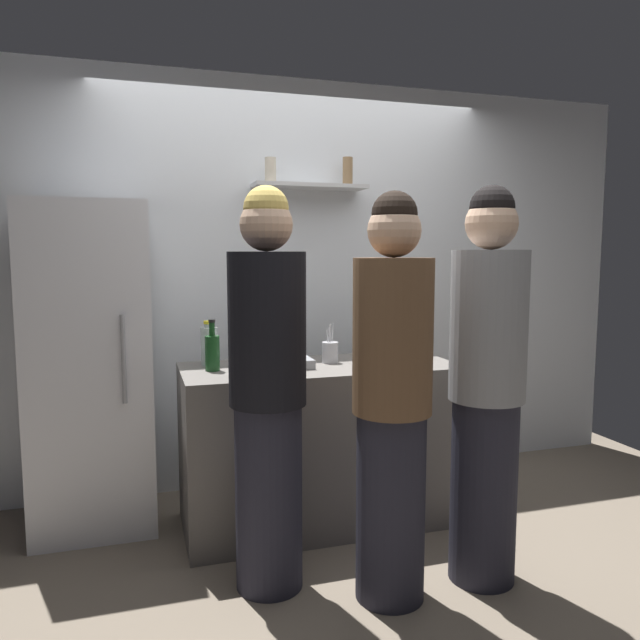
# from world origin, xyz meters

# --- Properties ---
(ground_plane) EXTENTS (5.28, 5.28, 0.00)m
(ground_plane) POSITION_xyz_m (0.00, 0.00, 0.00)
(ground_plane) COLOR #726656
(back_wall_assembly) EXTENTS (4.80, 0.32, 2.60)m
(back_wall_assembly) POSITION_xyz_m (0.00, 1.25, 1.30)
(back_wall_assembly) COLOR white
(back_wall_assembly) RESTS_ON ground
(refrigerator) EXTENTS (0.64, 0.61, 1.77)m
(refrigerator) POSITION_xyz_m (-1.25, 0.85, 0.89)
(refrigerator) COLOR white
(refrigerator) RESTS_ON ground
(counter) EXTENTS (1.50, 0.64, 0.89)m
(counter) POSITION_xyz_m (-0.05, 0.53, 0.45)
(counter) COLOR #66605B
(counter) RESTS_ON ground
(baking_pan) EXTENTS (0.34, 0.24, 0.05)m
(baking_pan) POSITION_xyz_m (-0.28, 0.53, 0.92)
(baking_pan) COLOR gray
(baking_pan) RESTS_ON counter
(utensil_holder) EXTENTS (0.09, 0.09, 0.22)m
(utensil_holder) POSITION_xyz_m (0.03, 0.58, 0.95)
(utensil_holder) COLOR #B2B2B7
(utensil_holder) RESTS_ON counter
(wine_bottle_pale_glass) EXTENTS (0.08, 0.08, 0.29)m
(wine_bottle_pale_glass) POSITION_xyz_m (0.32, 0.42, 1.00)
(wine_bottle_pale_glass) COLOR #B2BFB2
(wine_bottle_pale_glass) RESTS_ON counter
(wine_bottle_green_glass) EXTENTS (0.08, 0.08, 0.27)m
(wine_bottle_green_glass) POSITION_xyz_m (-0.64, 0.54, 0.99)
(wine_bottle_green_glass) COLOR #19471E
(wine_bottle_green_glass) RESTS_ON counter
(wine_bottle_dark_glass) EXTENTS (0.07, 0.07, 0.29)m
(wine_bottle_dark_glass) POSITION_xyz_m (-0.52, 0.28, 1.00)
(wine_bottle_dark_glass) COLOR black
(wine_bottle_dark_glass) RESTS_ON counter
(water_bottle_plastic) EXTENTS (0.09, 0.09, 0.25)m
(water_bottle_plastic) POSITION_xyz_m (-0.63, 0.70, 1.00)
(water_bottle_plastic) COLOR silver
(water_bottle_plastic) RESTS_ON counter
(person_grey_hoodie) EXTENTS (0.34, 0.34, 1.80)m
(person_grey_hoodie) POSITION_xyz_m (0.49, -0.27, 0.90)
(person_grey_hoodie) COLOR #262633
(person_grey_hoodie) RESTS_ON ground
(person_blonde) EXTENTS (0.34, 0.34, 1.79)m
(person_blonde) POSITION_xyz_m (-0.47, -0.05, 0.90)
(person_blonde) COLOR #262633
(person_blonde) RESTS_ON ground
(person_brown_jacket) EXTENTS (0.34, 0.34, 1.76)m
(person_brown_jacket) POSITION_xyz_m (0.02, -0.29, 0.88)
(person_brown_jacket) COLOR #262633
(person_brown_jacket) RESTS_ON ground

